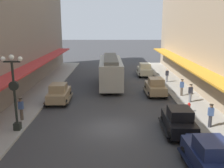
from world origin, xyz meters
name	(u,v)px	position (x,y,z in m)	size (l,w,h in m)	color
ground_plane	(112,128)	(0.00, 0.00, 0.00)	(200.00, 200.00, 0.00)	#38383A
sidewalk_left	(6,127)	(-7.50, 0.00, 0.07)	(3.00, 60.00, 0.15)	#99968E
sidewalk_right	(218,127)	(7.50, 0.00, 0.07)	(3.00, 60.00, 0.15)	#99968E
parked_car_0	(60,93)	(-4.89, 6.07, 0.94)	(2.19, 4.28, 1.84)	#997F5B
parked_car_1	(179,120)	(4.52, -0.84, 0.94)	(2.23, 4.29, 1.84)	black
parked_car_2	(210,155)	(4.85, -5.54, 0.94)	(2.26, 4.30, 1.84)	#19234C
parked_car_3	(145,69)	(4.66, 18.53, 0.94)	(2.17, 4.27, 1.84)	beige
parked_car_4	(156,86)	(4.54, 8.62, 0.94)	(2.17, 4.27, 1.84)	#997F5B
streetcar	(111,70)	(-0.11, 12.63, 1.90)	(2.75, 9.66, 3.46)	#ADA899
lamp_post_with_clock	(15,90)	(-6.40, -0.61, 2.99)	(1.42, 0.44, 5.16)	black
fire_hydrant	(190,107)	(6.35, 2.96, 0.56)	(0.24, 0.24, 0.82)	#B21E19
pedestrian_0	(22,109)	(-6.75, 1.26, 1.01)	(0.36, 0.28, 1.67)	#4C4238
pedestrian_1	(191,93)	(7.27, 5.74, 1.01)	(0.36, 0.28, 1.67)	slate
pedestrian_2	(182,87)	(7.05, 7.90, 1.01)	(0.36, 0.28, 1.67)	#4C4238
pedestrian_3	(168,75)	(6.84, 13.98, 0.99)	(0.36, 0.24, 1.64)	slate
pedestrian_4	(211,115)	(6.92, -0.14, 1.01)	(0.36, 0.28, 1.67)	#2D2D33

